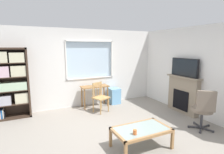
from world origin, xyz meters
The scene contains 12 objects.
ground centered at (0.00, 0.00, -0.01)m, with size 6.28×5.45×0.02m, color gray.
wall_back_with_window centered at (-0.04, 2.23, 1.24)m, with size 5.28×0.15×2.55m.
wall_right centered at (2.70, 0.00, 1.27)m, with size 0.12×4.65×2.55m, color silver.
bookshelf centered at (-2.06, 1.98, 1.06)m, with size 0.90×0.38×1.95m.
desk_under_window centered at (0.33, 1.88, 0.58)m, with size 0.90×0.41×0.70m.
wooden_chair centered at (0.31, 1.36, 0.46)m, with size 0.54×0.53×0.90m.
plastic_drawer_unit centered at (1.07, 1.93, 0.27)m, with size 0.35×0.40×0.54m, color #72ADDB.
fireplace centered at (2.55, 0.23, 0.56)m, with size 0.26×1.13×1.11m.
tv centered at (2.53, 0.23, 1.38)m, with size 0.06×0.94×0.53m.
office_chair centered at (2.04, -0.85, 0.55)m, with size 0.62×0.62×1.00m.
coffee_table centered at (0.29, -0.84, 0.35)m, with size 1.10×0.65×0.40m.
sippy_cup centered at (0.04, -0.99, 0.45)m, with size 0.07×0.07×0.09m, color orange.
Camera 1 is at (-1.63, -3.52, 1.97)m, focal length 28.58 mm.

